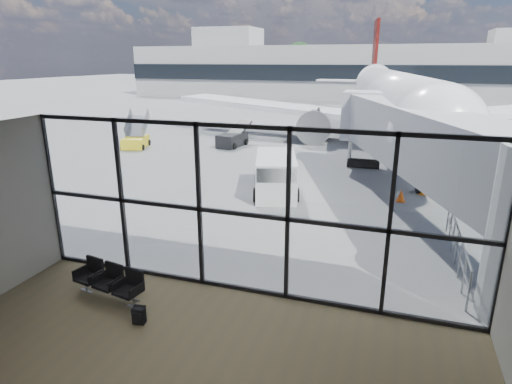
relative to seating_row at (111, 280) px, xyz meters
The scene contains 21 objects.
ground 41.53m from the seating_row, 85.67° to the left, with size 220.00×220.00×0.00m, color slate.
lounge_shell 5.09m from the seating_row, 47.26° to the right, with size 12.02×8.01×4.51m.
glass_curtain_wall 3.85m from the seating_row, 24.13° to the left, with size 12.10×0.12×4.50m.
jet_bridge 11.90m from the seating_row, 46.53° to the left, with size 8.00×16.50×4.33m.
apron_railing 10.02m from the seating_row, 29.31° to the left, with size 0.06×5.46×1.11m.
far_terminal 63.53m from the seating_row, 87.69° to the left, with size 80.00×12.20×11.00m.
tree_0 84.60m from the seating_row, 119.70° to the left, with size 4.95×4.95×7.12m.
tree_1 81.83m from the seating_row, 116.04° to the left, with size 5.61×5.61×8.07m.
tree_2 79.43m from the seating_row, 112.14° to the left, with size 6.27×6.27×9.03m.
tree_3 77.30m from the seating_row, 108.01° to the left, with size 4.95×4.95×7.12m.
tree_4 75.70m from the seating_row, 103.68° to the left, with size 5.61×5.61×8.07m.
tree_5 74.55m from the seating_row, 99.18° to the left, with size 6.27×6.27×9.03m.
seating_row is the anchor object (origin of this frame).
backpack 1.58m from the seating_row, 31.00° to the right, with size 0.31×0.29×0.44m.
airliner 28.12m from the seating_row, 77.93° to the left, with size 34.08×39.68×10.25m.
service_van 10.23m from the seating_row, 81.00° to the left, with size 2.87×4.41×1.77m.
belt_loader 20.51m from the seating_row, 102.35° to the left, with size 1.70×3.65×1.62m.
mobile_stairs 20.50m from the seating_row, 121.58° to the left, with size 2.21×3.21×2.07m.
traffic_cone_a 14.54m from the seating_row, 85.19° to the left, with size 0.46×0.46×0.66m.
traffic_cone_b 12.86m from the seating_row, 56.29° to the left, with size 0.38×0.38×0.54m.
traffic_cone_c 14.61m from the seating_row, 56.16° to the left, with size 0.46×0.46×0.66m.
Camera 1 is at (3.56, -9.63, 5.98)m, focal length 30.00 mm.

